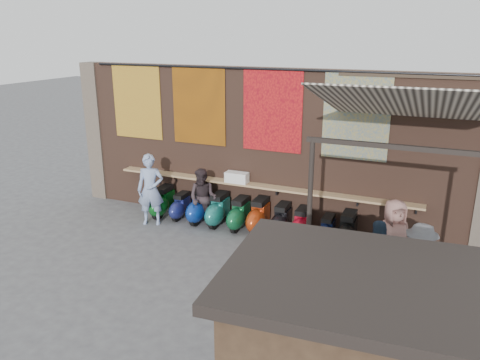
# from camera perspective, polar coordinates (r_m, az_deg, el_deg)

# --- Properties ---
(ground) EXTENTS (70.00, 70.00, 0.00)m
(ground) POSITION_cam_1_polar(r_m,az_deg,el_deg) (10.30, -2.65, -10.29)
(ground) COLOR #474749
(ground) RESTS_ON ground
(brick_wall) EXTENTS (10.00, 0.40, 4.00)m
(brick_wall) POSITION_cam_1_polar(r_m,az_deg,el_deg) (11.93, 2.84, 3.93)
(brick_wall) COLOR brown
(brick_wall) RESTS_ON ground
(pier_left) EXTENTS (0.50, 0.50, 4.00)m
(pier_left) POSITION_cam_1_polar(r_m,az_deg,el_deg) (14.52, -16.87, 5.66)
(pier_left) COLOR #4C4238
(pier_left) RESTS_ON ground
(eating_counter) EXTENTS (8.00, 0.32, 0.05)m
(eating_counter) POSITION_cam_1_polar(r_m,az_deg,el_deg) (11.84, 2.16, -0.69)
(eating_counter) COLOR #9E7A51
(eating_counter) RESTS_ON brick_wall
(shelf_box) EXTENTS (0.59, 0.27, 0.27)m
(shelf_box) POSITION_cam_1_polar(r_m,az_deg,el_deg) (11.97, -0.39, 0.32)
(shelf_box) COLOR white
(shelf_box) RESTS_ON eating_counter
(tapestry_redgold) EXTENTS (1.50, 0.02, 2.00)m
(tapestry_redgold) POSITION_cam_1_polar(r_m,az_deg,el_deg) (13.22, -12.43, 9.30)
(tapestry_redgold) COLOR maroon
(tapestry_redgold) RESTS_ON brick_wall
(tapestry_sun) EXTENTS (1.50, 0.02, 2.00)m
(tapestry_sun) POSITION_cam_1_polar(r_m,az_deg,el_deg) (12.22, -5.04, 8.99)
(tapestry_sun) COLOR #CC690C
(tapestry_sun) RESTS_ON brick_wall
(tapestry_orange) EXTENTS (1.50, 0.02, 2.00)m
(tapestry_orange) POSITION_cam_1_polar(r_m,az_deg,el_deg) (11.43, 3.96, 8.42)
(tapestry_orange) COLOR red
(tapestry_orange) RESTS_ON brick_wall
(tapestry_multi) EXTENTS (1.50, 0.02, 2.00)m
(tapestry_multi) POSITION_cam_1_polar(r_m,az_deg,el_deg) (10.95, 13.97, 7.55)
(tapestry_multi) COLOR #26538C
(tapestry_multi) RESTS_ON brick_wall
(hang_rail) EXTENTS (9.50, 0.06, 0.06)m
(hang_rail) POSITION_cam_1_polar(r_m,az_deg,el_deg) (11.41, 2.58, 13.39)
(hang_rail) COLOR black
(hang_rail) RESTS_ON brick_wall
(scooter_stool_0) EXTENTS (0.39, 0.87, 0.83)m
(scooter_stool_0) POSITION_cam_1_polar(r_m,az_deg,el_deg) (12.87, -9.35, -2.64)
(scooter_stool_0) COLOR #0B5118
(scooter_stool_0) RESTS_ON ground
(scooter_stool_1) EXTENTS (0.33, 0.73, 0.70)m
(scooter_stool_1) POSITION_cam_1_polar(r_m,az_deg,el_deg) (12.67, -7.25, -3.20)
(scooter_stool_1) COLOR navy
(scooter_stool_1) RESTS_ON ground
(scooter_stool_2) EXTENTS (0.40, 0.89, 0.85)m
(scooter_stool_2) POSITION_cam_1_polar(r_m,az_deg,el_deg) (12.35, -4.90, -3.30)
(scooter_stool_2) COLOR navy
(scooter_stool_2) RESTS_ON ground
(scooter_stool_3) EXTENTS (0.40, 0.89, 0.84)m
(scooter_stool_3) POSITION_cam_1_polar(r_m,az_deg,el_deg) (12.13, -2.64, -3.65)
(scooter_stool_3) COLOR #1A6861
(scooter_stool_3) RESTS_ON ground
(scooter_stool_4) EXTENTS (0.38, 0.85, 0.81)m
(scooter_stool_4) POSITION_cam_1_polar(r_m,az_deg,el_deg) (11.88, -0.09, -4.19)
(scooter_stool_4) COLOR #10502B
(scooter_stool_4) RESTS_ON ground
(scooter_stool_5) EXTENTS (0.40, 0.89, 0.85)m
(scooter_stool_5) POSITION_cam_1_polar(r_m,az_deg,el_deg) (11.74, 2.32, -4.37)
(scooter_stool_5) COLOR #962E0D
(scooter_stool_5) RESTS_ON ground
(scooter_stool_6) EXTENTS (0.37, 0.83, 0.79)m
(scooter_stool_6) POSITION_cam_1_polar(r_m,az_deg,el_deg) (11.59, 5.08, -4.90)
(scooter_stool_6) COLOR black
(scooter_stool_6) RESTS_ON ground
(scooter_stool_7) EXTENTS (0.37, 0.81, 0.77)m
(scooter_stool_7) POSITION_cam_1_polar(r_m,az_deg,el_deg) (11.42, 7.49, -5.38)
(scooter_stool_7) COLOR #AF0D22
(scooter_stool_7) RESTS_ON ground
(scooter_stool_8) EXTENTS (0.33, 0.72, 0.69)m
(scooter_stool_8) POSITION_cam_1_polar(r_m,az_deg,el_deg) (11.28, 10.56, -6.06)
(scooter_stool_8) COLOR #131E49
(scooter_stool_8) RESTS_ON ground
(scooter_stool_9) EXTENTS (0.40, 0.88, 0.84)m
(scooter_stool_9) POSITION_cam_1_polar(r_m,az_deg,el_deg) (11.16, 12.95, -6.05)
(scooter_stool_9) COLOR black
(scooter_stool_9) RESTS_ON ground
(diner_left) EXTENTS (0.80, 0.67, 1.87)m
(diner_left) POSITION_cam_1_polar(r_m,az_deg,el_deg) (12.26, -10.85, -1.18)
(diner_left) COLOR #8194BB
(diner_left) RESTS_ON ground
(diner_right) EXTENTS (0.79, 0.63, 1.54)m
(diner_right) POSITION_cam_1_polar(r_m,az_deg,el_deg) (11.95, -4.54, -2.24)
(diner_right) COLOR #2C2226
(diner_right) RESTS_ON ground
(shopper_navy) EXTENTS (1.10, 0.73, 1.74)m
(shopper_navy) POSITION_cam_1_polar(r_m,az_deg,el_deg) (8.70, 16.37, -10.12)
(shopper_navy) COLOR #162333
(shopper_navy) RESTS_ON ground
(shopper_grey) EXTENTS (1.13, 0.82, 1.57)m
(shopper_grey) POSITION_cam_1_polar(r_m,az_deg,el_deg) (9.21, 20.96, -9.56)
(shopper_grey) COLOR #5C5C61
(shopper_grey) RESTS_ON ground
(shopper_tan) EXTENTS (0.99, 0.91, 1.69)m
(shopper_tan) POSITION_cam_1_polar(r_m,az_deg,el_deg) (9.91, 18.09, -6.93)
(shopper_tan) COLOR #9B6B62
(shopper_tan) RESTS_ON ground
(stall_roof) EXTENTS (2.73, 2.18, 0.12)m
(stall_roof) POSITION_cam_1_polar(r_m,az_deg,el_deg) (4.67, 14.62, -11.64)
(stall_roof) COLOR black
(stall_roof) RESTS_ON market_stall
(stall_sign) EXTENTS (1.20, 0.12, 0.50)m
(stall_sign) POSITION_cam_1_polar(r_m,az_deg,el_deg) (5.82, 14.85, -13.93)
(stall_sign) COLOR gold
(stall_sign) RESTS_ON market_stall
(awning_canvas) EXTENTS (3.20, 3.28, 0.97)m
(awning_canvas) POSITION_cam_1_polar(r_m,az_deg,el_deg) (9.18, 20.00, 8.65)
(awning_canvas) COLOR beige
(awning_canvas) RESTS_ON brick_wall
(awning_ledger) EXTENTS (3.30, 0.08, 0.12)m
(awning_ledger) POSITION_cam_1_polar(r_m,az_deg,el_deg) (10.72, 20.82, 11.87)
(awning_ledger) COLOR #33261C
(awning_ledger) RESTS_ON brick_wall
(awning_header) EXTENTS (3.00, 0.08, 0.08)m
(awning_header) POSITION_cam_1_polar(r_m,az_deg,el_deg) (7.79, 18.89, 3.81)
(awning_header) COLOR black
(awning_header) RESTS_ON awning_post_left
(awning_post_left) EXTENTS (0.09, 0.09, 3.10)m
(awning_post_left) POSITION_cam_1_polar(r_m,az_deg,el_deg) (8.47, 8.38, -5.26)
(awning_post_left) COLOR black
(awning_post_left) RESTS_ON ground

